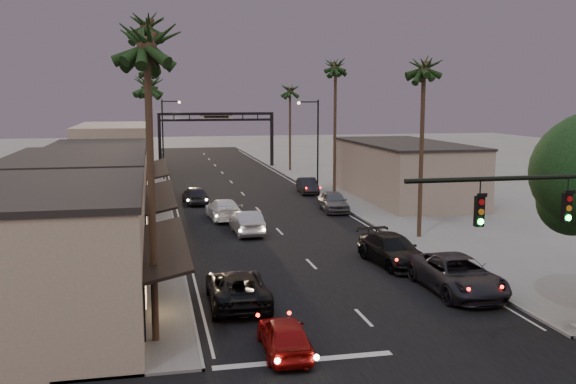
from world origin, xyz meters
name	(u,v)px	position (x,y,z in m)	size (l,w,h in m)	color
ground	(252,204)	(0.00, 40.00, 0.00)	(200.00, 200.00, 0.00)	slate
road	(244,195)	(0.00, 45.00, 0.00)	(14.00, 120.00, 0.02)	black
sidewalk_left	(143,188)	(-9.50, 52.00, 0.06)	(5.00, 92.00, 0.12)	slate
sidewalk_right	(322,183)	(9.50, 52.00, 0.06)	(5.00, 92.00, 0.12)	slate
storefront_near	(42,259)	(-13.00, 12.00, 2.75)	(8.00, 12.00, 5.50)	tan
storefront_mid	(79,204)	(-13.00, 26.00, 2.75)	(8.00, 14.00, 5.50)	gray
storefront_far	(99,177)	(-13.00, 42.00, 2.50)	(8.00, 16.00, 5.00)	tan
storefront_dist	(113,150)	(-13.00, 65.00, 3.00)	(8.00, 20.00, 6.00)	gray
building_right	(404,172)	(14.00, 40.00, 2.50)	(8.00, 18.00, 5.00)	gray
arch	(216,126)	(0.00, 70.00, 5.53)	(15.20, 0.40, 7.27)	black
streetlight_right	(315,138)	(6.92, 45.00, 5.33)	(2.13, 0.30, 9.00)	black
streetlight_left	(165,133)	(-6.92, 58.00, 5.33)	(2.13, 0.30, 9.00)	black
palm_la	(146,33)	(-8.60, 9.00, 11.44)	(3.20, 3.20, 13.20)	#38281C
palm_lb	(146,20)	(-8.60, 22.00, 13.39)	(3.20, 3.20, 15.20)	#38281C
palm_lc	(148,81)	(-8.60, 36.00, 10.47)	(3.20, 3.20, 12.20)	#38281C
palm_ld	(148,67)	(-8.60, 55.00, 12.42)	(3.20, 3.20, 14.20)	#38281C
palm_ra	(424,62)	(8.60, 24.00, 11.44)	(3.20, 3.20, 13.20)	#38281C
palm_rb	(336,63)	(8.60, 44.00, 12.42)	(3.20, 3.20, 14.20)	#38281C
palm_rc	(290,87)	(8.60, 64.00, 10.47)	(3.20, 3.20, 12.20)	#38281C
palm_far	(150,81)	(-8.30, 78.00, 11.44)	(3.20, 3.20, 13.20)	#38281C
oncoming_red	(284,335)	(-4.04, 7.00, 0.69)	(1.62, 4.03, 1.37)	maroon
oncoming_pickup	(237,288)	(-4.97, 12.88, 0.78)	(2.57, 5.58, 1.55)	black
oncoming_silver	(247,222)	(-2.33, 27.79, 0.80)	(1.69, 4.85, 1.60)	#9F9FA4
oncoming_white	(223,209)	(-3.29, 33.29, 0.79)	(2.21, 5.43, 1.58)	silver
oncoming_dgrey	(195,195)	(-4.89, 41.00, 0.79)	(1.87, 4.65, 1.58)	black
curbside_near	(457,275)	(5.51, 12.48, 0.87)	(2.89, 6.26, 1.74)	black
curbside_black	(393,250)	(4.39, 17.98, 0.83)	(2.32, 5.70, 1.65)	black
curbside_grey	(334,202)	(5.87, 34.81, 0.82)	(1.95, 4.84, 1.65)	#515256
curbside_far	(308,186)	(6.20, 45.00, 0.75)	(1.58, 4.53, 1.49)	black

